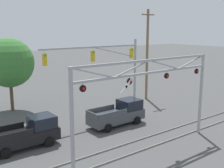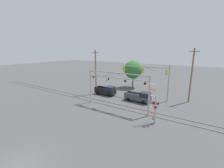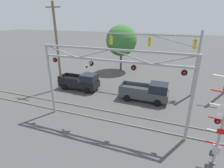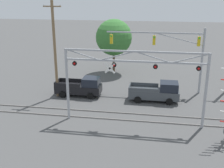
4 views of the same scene
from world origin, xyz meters
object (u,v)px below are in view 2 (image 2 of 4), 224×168
(pickup_truck_following, at_px, (106,91))
(utility_pole_left, at_px, (96,72))
(traffic_signal_span, at_px, (155,76))
(pickup_truck_lead, at_px, (139,97))
(utility_pole_right, at_px, (191,75))
(crossing_signal_mast, at_px, (155,109))
(background_tree_beyond_span, at_px, (133,70))
(crossing_gantry, at_px, (116,84))

(pickup_truck_following, relative_size, utility_pole_left, 0.49)
(traffic_signal_span, bearing_deg, pickup_truck_lead, -121.12)
(pickup_truck_lead, height_order, pickup_truck_following, same)
(pickup_truck_following, relative_size, utility_pole_right, 0.47)
(traffic_signal_span, height_order, pickup_truck_lead, traffic_signal_span)
(crossing_signal_mast, relative_size, pickup_truck_following, 1.16)
(utility_pole_left, bearing_deg, background_tree_beyond_span, 65.65)
(crossing_gantry, height_order, traffic_signal_span, traffic_signal_span)
(pickup_truck_following, bearing_deg, utility_pole_right, 16.34)
(crossing_signal_mast, bearing_deg, traffic_signal_span, 108.19)
(crossing_gantry, distance_m, background_tree_beyond_span, 15.53)
(pickup_truck_lead, xyz_separation_m, utility_pole_left, (-10.39, -0.27, 4.10))
(crossing_signal_mast, distance_m, background_tree_beyond_span, 20.29)
(crossing_signal_mast, relative_size, utility_pole_left, 0.57)
(traffic_signal_span, bearing_deg, pickup_truck_following, -164.08)
(crossing_signal_mast, relative_size, pickup_truck_lead, 1.11)
(pickup_truck_lead, height_order, utility_pole_left, utility_pole_left)
(crossing_gantry, distance_m, pickup_truck_lead, 6.63)
(crossing_signal_mast, xyz_separation_m, traffic_signal_span, (-3.35, 10.19, 2.84))
(crossing_gantry, relative_size, traffic_signal_span, 1.12)
(pickup_truck_following, bearing_deg, crossing_gantry, -43.09)
(crossing_gantry, bearing_deg, pickup_truck_following, 136.91)
(pickup_truck_lead, bearing_deg, traffic_signal_span, 58.88)
(utility_pole_right, bearing_deg, traffic_signal_span, -163.00)
(background_tree_beyond_span, bearing_deg, traffic_signal_span, -40.16)
(traffic_signal_span, height_order, utility_pole_right, utility_pole_right)
(crossing_gantry, bearing_deg, traffic_signal_span, 65.88)
(crossing_gantry, relative_size, pickup_truck_lead, 2.30)
(pickup_truck_following, height_order, background_tree_beyond_span, background_tree_beyond_span)
(pickup_truck_following, bearing_deg, traffic_signal_span, 15.92)
(pickup_truck_lead, distance_m, background_tree_beyond_span, 11.94)
(background_tree_beyond_span, bearing_deg, utility_pole_left, -114.35)
(utility_pole_right, height_order, background_tree_beyond_span, utility_pole_right)
(crossing_signal_mast, distance_m, utility_pole_left, 17.30)
(crossing_gantry, xyz_separation_m, pickup_truck_following, (-6.03, 5.64, -3.40))
(crossing_signal_mast, xyz_separation_m, background_tree_beyond_span, (-11.12, 16.75, 2.76))
(crossing_gantry, height_order, crossing_signal_mast, crossing_gantry)
(traffic_signal_span, distance_m, pickup_truck_following, 10.93)
(crossing_signal_mast, xyz_separation_m, utility_pole_right, (2.88, 12.09, 3.19))
(utility_pole_left, height_order, background_tree_beyond_span, utility_pole_left)
(pickup_truck_lead, bearing_deg, crossing_signal_mast, -53.75)
(background_tree_beyond_span, bearing_deg, pickup_truck_following, -102.30)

